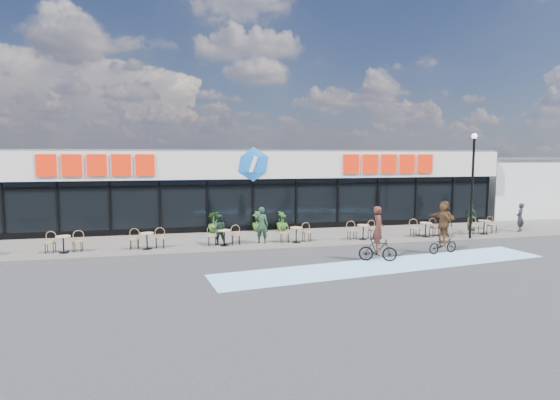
% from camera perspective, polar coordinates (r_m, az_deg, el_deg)
% --- Properties ---
extents(ground, '(120.00, 120.00, 0.00)m').
position_cam_1_polar(ground, '(17.84, -0.00, -8.04)').
color(ground, '#28282B').
rests_on(ground, ground).
extents(sidewalk, '(44.00, 5.00, 0.10)m').
position_cam_1_polar(sidewalk, '(22.14, -2.55, -5.18)').
color(sidewalk, '#615B55').
rests_on(sidewalk, ground).
extents(bike_lane, '(14.17, 4.13, 0.01)m').
position_cam_1_polar(bike_lane, '(17.77, 13.91, -8.25)').
color(bike_lane, '#7AB4E7').
rests_on(bike_lane, ground).
extents(building, '(30.60, 6.57, 4.75)m').
position_cam_1_polar(building, '(27.17, -4.57, 1.72)').
color(building, black).
rests_on(building, ground).
extents(neighbour_building, '(9.20, 7.20, 4.11)m').
position_cam_1_polar(neighbour_building, '(37.05, 28.40, 1.70)').
color(neighbour_building, silver).
rests_on(neighbour_building, ground).
extents(lamp_post, '(0.28, 0.28, 5.28)m').
position_cam_1_polar(lamp_post, '(23.89, 23.86, 2.81)').
color(lamp_post, black).
rests_on(lamp_post, sidewalk).
extents(bistro_set_1, '(1.54, 0.62, 0.90)m').
position_cam_1_polar(bistro_set_1, '(21.10, -26.38, -4.94)').
color(bistro_set_1, tan).
rests_on(bistro_set_1, sidewalk).
extents(bistro_set_2, '(1.54, 0.62, 0.90)m').
position_cam_1_polar(bistro_set_2, '(20.54, -16.97, -4.86)').
color(bistro_set_2, tan).
rests_on(bistro_set_2, sidewalk).
extents(bistro_set_3, '(1.54, 0.62, 0.90)m').
position_cam_1_polar(bistro_set_3, '(20.56, -7.31, -4.65)').
color(bistro_set_3, tan).
rests_on(bistro_set_3, sidewalk).
extents(bistro_set_4, '(1.54, 0.62, 0.90)m').
position_cam_1_polar(bistro_set_4, '(21.15, 2.06, -4.31)').
color(bistro_set_4, tan).
rests_on(bistro_set_4, sidewalk).
extents(bistro_set_5, '(1.54, 0.62, 0.90)m').
position_cam_1_polar(bistro_set_5, '(22.26, 10.71, -3.90)').
color(bistro_set_5, tan).
rests_on(bistro_set_5, sidewalk).
extents(bistro_set_6, '(1.54, 0.62, 0.90)m').
position_cam_1_polar(bistro_set_6, '(23.82, 18.37, -3.46)').
color(bistro_set_6, tan).
rests_on(bistro_set_6, sidewalk).
extents(bistro_set_7, '(1.54, 0.62, 0.90)m').
position_cam_1_polar(bistro_set_7, '(25.75, 24.98, -3.03)').
color(bistro_set_7, tan).
rests_on(bistro_set_7, sidewalk).
extents(potted_plant_left, '(0.86, 0.86, 1.15)m').
position_cam_1_polar(potted_plant_left, '(23.94, -8.62, -2.89)').
color(potted_plant_left, '#2B5718').
rests_on(potted_plant_left, sidewalk).
extents(potted_plant_mid, '(0.86, 0.86, 1.12)m').
position_cam_1_polar(potted_plant_mid, '(24.22, -2.92, -2.76)').
color(potted_plant_mid, '#295719').
rests_on(potted_plant_mid, sidewalk).
extents(potted_plant_right, '(0.85, 0.85, 1.08)m').
position_cam_1_polar(potted_plant_right, '(24.33, 0.24, -2.77)').
color(potted_plant_right, '#255117').
rests_on(potted_plant_right, sidewalk).
extents(patron_left, '(0.75, 0.62, 1.75)m').
position_cam_1_polar(patron_left, '(20.88, -2.40, -3.28)').
color(patron_left, '#1D3424').
rests_on(patron_left, sidewalk).
extents(patron_right, '(0.74, 0.61, 1.43)m').
position_cam_1_polar(patron_right, '(20.76, -7.99, -3.83)').
color(patron_right, black).
rests_on(patron_right, sidewalk).
extents(pedestrian_a, '(0.81, 1.80, 1.88)m').
position_cam_1_polar(pedestrian_a, '(24.06, 20.62, -2.28)').
color(pedestrian_a, '#422917').
rests_on(pedestrian_a, sidewalk).
extents(pedestrian_b, '(0.42, 0.92, 1.55)m').
position_cam_1_polar(pedestrian_b, '(26.59, 23.66, -2.02)').
color(pedestrian_b, black).
rests_on(pedestrian_b, sidewalk).
extents(pedestrian_c, '(0.68, 0.64, 1.57)m').
position_cam_1_polar(pedestrian_c, '(27.45, 28.85, -2.00)').
color(pedestrian_c, black).
rests_on(pedestrian_c, sidewalk).
extents(cyclist_a, '(1.59, 0.96, 2.25)m').
position_cam_1_polar(cyclist_a, '(18.16, 12.68, -5.15)').
color(cyclist_a, black).
rests_on(cyclist_a, ground).
extents(cyclist_b, '(1.58, 1.05, 2.14)m').
position_cam_1_polar(cyclist_b, '(20.40, 20.53, -4.17)').
color(cyclist_b, black).
rests_on(cyclist_b, ground).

